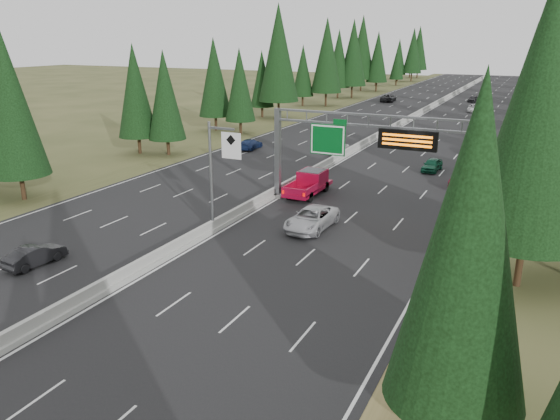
{
  "coord_description": "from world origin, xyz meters",
  "views": [
    {
      "loc": [
        20.75,
        -6.51,
        13.68
      ],
      "look_at": [
        7.85,
        20.0,
        4.25
      ],
      "focal_mm": 35.0,
      "sensor_mm": 36.0,
      "label": 1
    }
  ],
  "objects": [
    {
      "name": "car_ahead_dkgrey",
      "position": [
        14.5,
        60.79,
        0.86
      ],
      "size": [
        2.55,
        5.51,
        1.56
      ],
      "primitive_type": "imported",
      "rotation": [
        0.0,
        0.0,
        0.07
      ],
      "color": "black",
      "rests_on": "road"
    },
    {
      "name": "tree_row_left",
      "position": [
        -21.94,
        69.38,
        9.2
      ],
      "size": [
        12.13,
        236.04,
        18.97
      ],
      "color": "black",
      "rests_on": "ground"
    },
    {
      "name": "shoulder_left",
      "position": [
        -17.8,
        80.0,
        0.03
      ],
      "size": [
        3.6,
        260.0,
        0.06
      ],
      "primitive_type": "cube",
      "color": "#38411E",
      "rests_on": "ground"
    },
    {
      "name": "red_pickup",
      "position": [
        2.47,
        37.32,
        1.23
      ],
      "size": [
        2.27,
        6.37,
        2.08
      ],
      "color": "black",
      "rests_on": "road"
    },
    {
      "name": "car_onc_far",
      "position": [
        -10.6,
        111.79,
        0.9
      ],
      "size": [
        3.25,
        6.13,
        1.64
      ],
      "primitive_type": "imported",
      "rotation": [
        0.0,
        0.0,
        3.23
      ],
      "color": "black",
      "rests_on": "road"
    },
    {
      "name": "silver_minivan",
      "position": [
        6.2,
        28.74,
        0.85
      ],
      "size": [
        2.75,
        5.65,
        1.55
      ],
      "primitive_type": "imported",
      "rotation": [
        0.0,
        0.0,
        -0.03
      ],
      "color": "silver",
      "rests_on": "road"
    },
    {
      "name": "road",
      "position": [
        0.0,
        80.0,
        0.04
      ],
      "size": [
        32.0,
        260.0,
        0.08
      ],
      "primitive_type": "cube",
      "color": "black",
      "rests_on": "ground"
    },
    {
      "name": "hov_sign_pole",
      "position": [
        0.58,
        24.97,
        4.72
      ],
      "size": [
        2.8,
        0.5,
        8.0
      ],
      "color": "slate",
      "rests_on": "road"
    },
    {
      "name": "sign_gantry",
      "position": [
        8.92,
        34.88,
        5.27
      ],
      "size": [
        16.75,
        0.98,
        7.8
      ],
      "color": "slate",
      "rests_on": "road"
    },
    {
      "name": "car_ahead_white",
      "position": [
        8.37,
        102.13,
        0.74
      ],
      "size": [
        2.51,
        4.89,
        1.32
      ],
      "primitive_type": "imported",
      "rotation": [
        0.0,
        0.0,
        0.07
      ],
      "color": "silver",
      "rests_on": "road"
    },
    {
      "name": "car_onc_blue",
      "position": [
        -12.24,
        52.8,
        0.72
      ],
      "size": [
        2.08,
        4.52,
        1.28
      ],
      "primitive_type": "imported",
      "rotation": [
        0.0,
        0.0,
        3.21
      ],
      "color": "navy",
      "rests_on": "road"
    },
    {
      "name": "car_onc_white",
      "position": [
        -1.5,
        55.65,
        0.79
      ],
      "size": [
        1.83,
        4.24,
        1.43
      ],
      "primitive_type": "imported",
      "rotation": [
        0.0,
        0.0,
        3.18
      ],
      "color": "silver",
      "rests_on": "road"
    },
    {
      "name": "shoulder_right",
      "position": [
        17.8,
        80.0,
        0.03
      ],
      "size": [
        3.6,
        260.0,
        0.06
      ],
      "primitive_type": "cube",
      "color": "olive",
      "rests_on": "ground"
    },
    {
      "name": "car_ahead_green",
      "position": [
        10.62,
        50.95,
        0.74
      ],
      "size": [
        1.81,
        3.99,
        1.33
      ],
      "primitive_type": "imported",
      "rotation": [
        0.0,
        0.0,
        -0.06
      ],
      "color": "#124F35",
      "rests_on": "road"
    },
    {
      "name": "car_ahead_far",
      "position": [
        6.08,
        118.87,
        0.77
      ],
      "size": [
        2.01,
        4.17,
        1.37
      ],
      "primitive_type": "imported",
      "rotation": [
        0.0,
        0.0,
        -0.1
      ],
      "color": "black",
      "rests_on": "road"
    },
    {
      "name": "car_ahead_dkred",
      "position": [
        14.5,
        45.9,
        0.85
      ],
      "size": [
        2.11,
        4.84,
        1.55
      ],
      "primitive_type": "imported",
      "rotation": [
        0.0,
        0.0,
        -0.1
      ],
      "color": "#5B0D1E",
      "rests_on": "road"
    },
    {
      "name": "car_onc_near",
      "position": [
        -6.61,
        15.0,
        0.72
      ],
      "size": [
        1.69,
        3.99,
        1.28
      ],
      "primitive_type": "imported",
      "rotation": [
        0.0,
        0.0,
        3.06
      ],
      "color": "black",
      "rests_on": "road"
    },
    {
      "name": "median_barrier",
      "position": [
        0.0,
        80.0,
        0.41
      ],
      "size": [
        0.7,
        260.0,
        0.85
      ],
      "color": "#9A9994",
      "rests_on": "road"
    }
  ]
}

